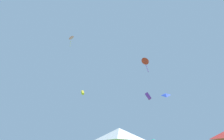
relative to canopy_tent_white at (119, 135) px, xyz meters
The scene contains 6 objects.
canopy_tent_white is the anchor object (origin of this frame).
kite_purple_box 16.59m from the canopy_tent_white, 73.30° to the left, with size 1.04×0.53×1.32m.
kite_red_delta 14.16m from the canopy_tent_white, 65.50° to the left, with size 1.52×1.54×2.42m.
kite_yellow_box 22.57m from the canopy_tent_white, 114.96° to the left, with size 0.91×1.17×1.09m.
kite_pink_delta 16.94m from the canopy_tent_white, 143.96° to the left, with size 0.97×1.03×1.66m.
kite_blue_diamond 15.41m from the canopy_tent_white, 60.35° to the left, with size 1.28×1.53×1.03m.
Camera 1 is at (0.46, -6.87, 1.32)m, focal length 28.46 mm.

